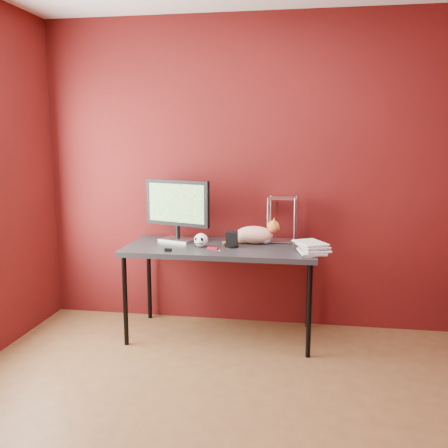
% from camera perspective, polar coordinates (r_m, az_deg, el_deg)
% --- Properties ---
extents(room, '(3.52, 3.52, 2.61)m').
position_cam_1_polar(room, '(2.50, -2.23, 6.37)').
color(room, brown).
rests_on(room, ground).
extents(desk, '(1.50, 0.70, 0.75)m').
position_cam_1_polar(desk, '(3.97, -0.34, -3.22)').
color(desk, black).
rests_on(desk, ground).
extents(monitor, '(0.57, 0.26, 0.51)m').
position_cam_1_polar(monitor, '(4.12, -5.35, 1.92)').
color(monitor, '#BCBDC2').
rests_on(monitor, desk).
extents(cat, '(0.45, 0.18, 0.21)m').
position_cam_1_polar(cat, '(4.04, 3.51, -1.22)').
color(cat, orange).
rests_on(cat, desk).
extents(skull_mug, '(0.11, 0.11, 0.11)m').
position_cam_1_polar(skull_mug, '(3.92, -2.64, -1.84)').
color(skull_mug, white).
rests_on(skull_mug, desk).
extents(speaker, '(0.11, 0.11, 0.12)m').
position_cam_1_polar(speaker, '(3.91, 0.90, -1.82)').
color(speaker, black).
rests_on(speaker, desk).
extents(book_stack, '(0.28, 0.31, 0.99)m').
position_cam_1_polar(book_stack, '(3.66, 8.99, 4.19)').
color(book_stack, beige).
rests_on(book_stack, desk).
extents(wire_rack, '(0.23, 0.19, 0.37)m').
position_cam_1_polar(wire_rack, '(4.12, 6.66, 0.52)').
color(wire_rack, '#BCBDC2').
rests_on(wire_rack, desk).
extents(pocket_knife, '(0.09, 0.05, 0.02)m').
position_cam_1_polar(pocket_knife, '(3.84, -1.29, -2.79)').
color(pocket_knife, '#A40C24').
rests_on(pocket_knife, desk).
extents(black_gadget, '(0.05, 0.03, 0.02)m').
position_cam_1_polar(black_gadget, '(3.79, -6.39, -2.95)').
color(black_gadget, black).
rests_on(black_gadget, desk).
extents(washer, '(0.05, 0.05, 0.00)m').
position_cam_1_polar(washer, '(3.82, -0.32, -2.96)').
color(washer, '#BCBDC2').
rests_on(washer, desk).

